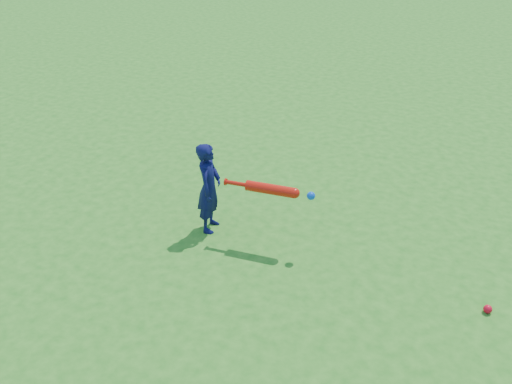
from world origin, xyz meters
TOP-DOWN VIEW (x-y plane):
  - ground at (0.00, 0.00)m, footprint 80.00×80.00m
  - child at (0.27, -0.01)m, footprint 0.30×0.39m
  - ground_ball_red at (3.03, -0.15)m, footprint 0.07×0.07m
  - bat_swing at (0.97, 0.02)m, footprint 0.90×0.17m

SIDE VIEW (x-z plane):
  - ground at x=0.00m, z-range 0.00..0.00m
  - ground_ball_red at x=3.03m, z-range 0.00..0.07m
  - child at x=0.27m, z-range 0.00..0.96m
  - bat_swing at x=0.97m, z-range 0.57..0.67m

